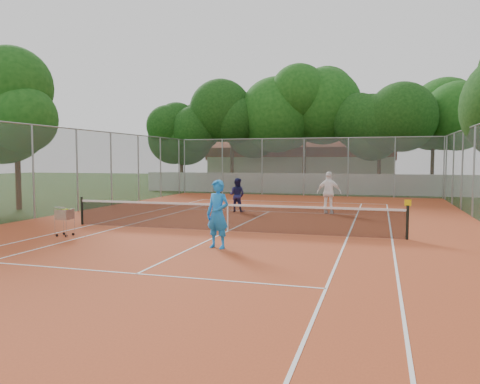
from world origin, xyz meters
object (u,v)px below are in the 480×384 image
(tennis_net, at_px, (228,217))
(ball_hopper, at_px, (65,221))
(player_far_left, at_px, (237,195))
(player_far_right, at_px, (329,193))
(player_near, at_px, (218,214))
(clubhouse, at_px, (303,163))

(tennis_net, height_order, ball_hopper, ball_hopper)
(player_far_left, relative_size, player_far_right, 0.83)
(tennis_net, distance_m, player_far_right, 7.09)
(player_far_left, relative_size, ball_hopper, 1.65)
(player_near, xyz_separation_m, ball_hopper, (-5.47, 0.48, -0.48))
(player_far_right, xyz_separation_m, ball_hopper, (-7.60, -9.04, -0.49))
(clubhouse, xyz_separation_m, ball_hopper, (-2.77, -31.56, -1.69))
(clubhouse, bearing_deg, player_far_left, -88.67)
(clubhouse, distance_m, ball_hopper, 31.73)
(player_far_right, bearing_deg, ball_hopper, 58.18)
(ball_hopper, bearing_deg, tennis_net, 3.43)
(tennis_net, distance_m, clubhouse, 29.12)
(player_near, bearing_deg, tennis_net, 117.93)
(tennis_net, relative_size, player_near, 6.12)
(clubhouse, height_order, player_far_right, clubhouse)
(ball_hopper, bearing_deg, player_far_right, 25.18)
(player_near, relative_size, player_far_right, 0.99)
(player_far_right, bearing_deg, player_near, 85.65)
(player_near, bearing_deg, player_far_left, 118.53)
(clubhouse, distance_m, player_near, 32.18)
(player_near, height_order, player_far_right, player_far_right)
(tennis_net, relative_size, player_far_right, 6.07)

